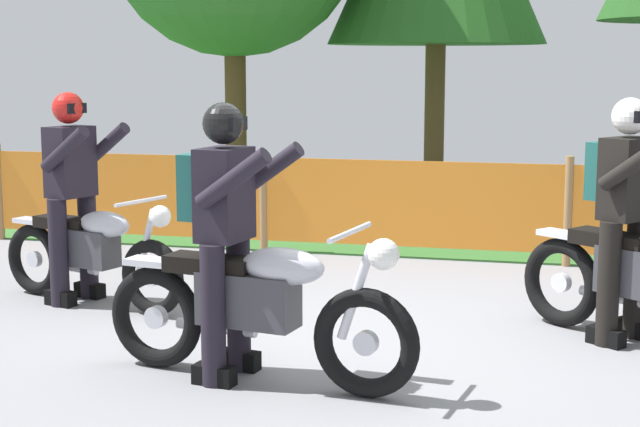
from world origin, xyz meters
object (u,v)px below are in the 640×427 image
at_px(motorcycle_third, 258,305).
at_px(rider_lead, 625,206).
at_px(rider_third, 224,225).
at_px(motorcycle_trailing, 92,251).
at_px(rider_trailing, 73,190).

xyz_separation_m(motorcycle_third, rider_lead, (2.19, 1.42, 0.48)).
relative_size(motorcycle_third, rider_lead, 1.22).
distance_m(rider_lead, rider_third, 2.78).
bearing_deg(motorcycle_trailing, rider_third, -23.45).
bearing_deg(motorcycle_trailing, rider_trailing, -179.43).
xyz_separation_m(motorcycle_trailing, motorcycle_third, (1.84, -1.49, 0.04)).
xyz_separation_m(motorcycle_third, rider_third, (-0.22, 0.04, 0.48)).
bearing_deg(rider_trailing, motorcycle_trailing, 0.57).
height_order(motorcycle_trailing, rider_trailing, rider_trailing).
height_order(rider_lead, rider_third, same).
height_order(motorcycle_trailing, motorcycle_third, motorcycle_third).
xyz_separation_m(motorcycle_trailing, rider_trailing, (-0.17, 0.06, 0.48)).
bearing_deg(rider_lead, motorcycle_trailing, -143.33).
xyz_separation_m(motorcycle_trailing, rider_lead, (4.03, -0.08, 0.52)).
bearing_deg(rider_third, motorcycle_third, 0.51).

